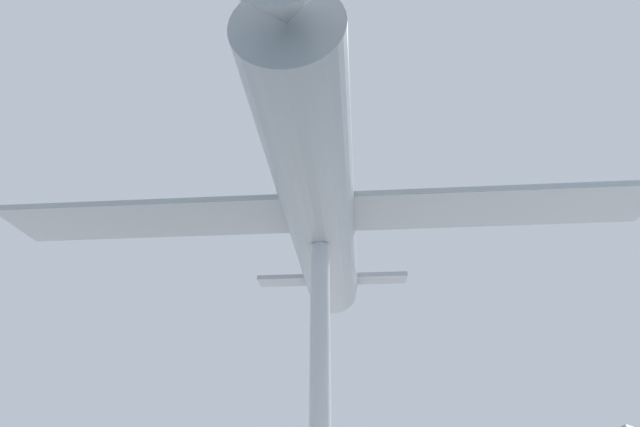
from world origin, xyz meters
TOP-DOWN VIEW (x-y plane):
  - support_pylon_central at (0.00, 0.00)m, footprint 0.56×0.56m
  - suspended_airplane at (0.02, 0.26)m, footprint 19.78×16.37m

SIDE VIEW (x-z plane):
  - support_pylon_central at x=0.00m, z-range 0.00..7.54m
  - suspended_airplane at x=0.02m, z-range 7.17..10.07m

